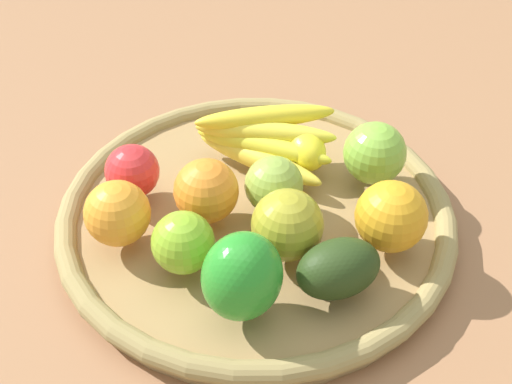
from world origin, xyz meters
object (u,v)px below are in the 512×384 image
(bell_pepper, at_px, (242,276))
(orange_0, at_px, (117,213))
(orange_1, at_px, (207,192))
(apple_4, at_px, (132,171))
(banana_bunch, at_px, (263,139))
(apple_1, at_px, (287,225))
(apple_0, at_px, (375,153))
(avocado, at_px, (338,269))
(apple_2, at_px, (274,185))
(apple_3, at_px, (183,243))
(orange_2, at_px, (391,216))
(lemon_0, at_px, (306,150))

(bell_pepper, relative_size, orange_0, 1.30)
(orange_1, relative_size, apple_4, 1.15)
(banana_bunch, height_order, orange_0, orange_0)
(apple_1, xyz_separation_m, orange_0, (-0.17, 0.07, -0.00))
(apple_0, relative_size, bell_pepper, 0.80)
(avocado, relative_size, apple_4, 1.40)
(apple_0, bearing_deg, apple_2, -173.44)
(apple_3, height_order, bell_pepper, bell_pepper)
(apple_0, distance_m, banana_bunch, 0.14)
(apple_4, distance_m, apple_2, 0.17)
(avocado, bearing_deg, apple_1, 115.17)
(avocado, height_order, orange_1, orange_1)
(apple_0, bearing_deg, bell_pepper, -144.54)
(bell_pepper, bearing_deg, orange_0, -79.00)
(banana_bunch, distance_m, orange_2, 0.20)
(orange_2, bearing_deg, apple_2, 137.77)
(apple_0, distance_m, apple_2, 0.13)
(apple_1, xyz_separation_m, apple_2, (0.01, 0.07, -0.01))
(apple_3, height_order, orange_2, orange_2)
(apple_3, relative_size, orange_0, 0.92)
(bell_pepper, bearing_deg, apple_3, -86.04)
(avocado, relative_size, bell_pepper, 0.95)
(apple_0, bearing_deg, banana_bunch, 147.67)
(orange_1, distance_m, orange_2, 0.20)
(banana_bunch, distance_m, bell_pepper, 0.24)
(avocado, xyz_separation_m, apple_3, (-0.14, 0.08, 0.00))
(avocado, height_order, lemon_0, avocado)
(lemon_0, height_order, orange_0, orange_0)
(lemon_0, distance_m, orange_0, 0.25)
(apple_4, height_order, bell_pepper, bell_pepper)
(apple_1, xyz_separation_m, lemon_0, (0.07, 0.13, -0.02))
(apple_3, relative_size, apple_2, 0.99)
(apple_0, bearing_deg, orange_1, -177.89)
(apple_1, relative_size, apple_4, 1.21)
(orange_0, bearing_deg, bell_pepper, -53.57)
(apple_2, bearing_deg, avocado, -80.65)
(apple_2, height_order, orange_0, orange_0)
(lemon_0, bearing_deg, apple_3, -146.29)
(apple_0, bearing_deg, apple_1, -148.48)
(apple_0, xyz_separation_m, apple_1, (-0.14, -0.09, 0.00))
(orange_1, relative_size, banana_bunch, 0.41)
(lemon_0, xyz_separation_m, orange_2, (0.04, -0.15, 0.02))
(apple_0, xyz_separation_m, banana_bunch, (-0.12, 0.07, -0.01))
(orange_1, bearing_deg, orange_0, -177.43)
(apple_3, bearing_deg, apple_1, -6.48)
(orange_1, xyz_separation_m, banana_bunch, (0.09, 0.08, -0.00))
(banana_bunch, bearing_deg, lemon_0, -28.85)
(lemon_0, bearing_deg, banana_bunch, 151.15)
(avocado, bearing_deg, apple_2, 99.35)
(apple_3, height_order, lemon_0, apple_3)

